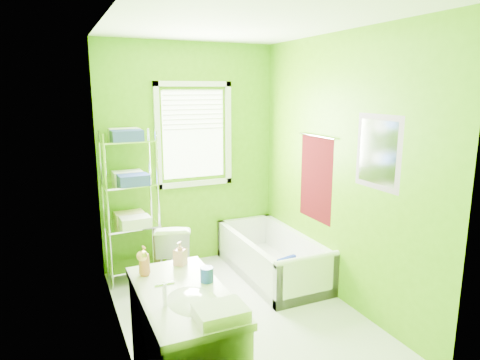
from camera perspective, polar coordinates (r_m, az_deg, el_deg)
name	(u,v)px	position (r m, az deg, el deg)	size (l,w,h in m)	color
ground	(240,314)	(4.21, -0.05, -17.49)	(2.90, 2.90, 0.00)	silver
room_envelope	(240,151)	(3.70, -0.06, 3.85)	(2.14, 2.94, 2.62)	#4F9407
window	(194,129)	(5.03, -6.17, 6.75)	(0.92, 0.05, 1.22)	white
door	(147,277)	(2.62, -12.33, -12.47)	(0.09, 0.80, 2.00)	white
right_wall_decor	(338,169)	(4.24, 12.95, 1.50)	(0.04, 1.48, 1.17)	#4A080B
bathtub	(273,262)	(4.92, 4.40, -10.89)	(0.72, 1.53, 0.50)	white
toilet	(174,250)	(4.82, -8.81, -9.25)	(0.37, 0.65, 0.67)	white
vanity	(185,344)	(3.03, -7.35, -20.93)	(0.55, 1.06, 1.01)	white
wire_shelf_unit	(132,190)	(4.71, -14.26, -1.26)	(0.57, 0.46, 1.67)	silver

